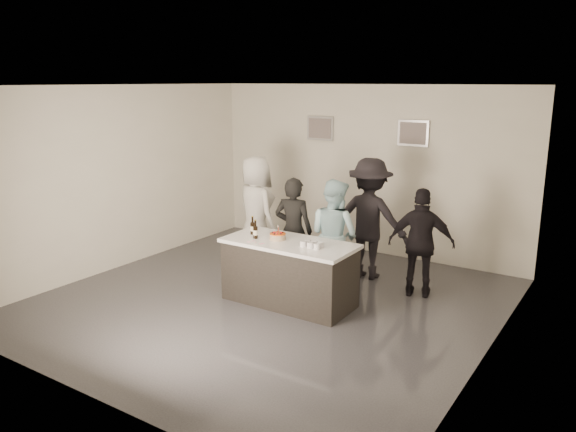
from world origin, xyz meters
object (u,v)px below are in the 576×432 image
object	(u,v)px
bar_counter	(289,272)
person_guest_back	(369,219)
person_guest_right	(421,243)
person_main_blue	(334,235)
person_guest_left	(256,211)
beer_bottle_a	(253,225)
cake	(278,237)
person_main_black	(293,231)
beer_bottle_b	(255,229)

from	to	relation	value
bar_counter	person_guest_back	xyz separation A→B (m)	(0.46, 1.60, 0.50)
bar_counter	person_guest_right	size ratio (longest dim) A/B	1.17
person_main_blue	person_guest_left	distance (m)	1.69
beer_bottle_a	person_main_blue	distance (m)	1.23
beer_bottle_a	cake	bearing A→B (deg)	-4.08
person_guest_left	person_guest_back	distance (m)	1.93
beer_bottle_a	person_guest_right	bearing A→B (deg)	30.66
person_main_blue	person_guest_left	world-z (taller)	person_guest_left
beer_bottle_a	person_main_black	world-z (taller)	person_main_black
bar_counter	beer_bottle_b	size ratio (longest dim) A/B	7.15
person_guest_left	person_main_black	bearing A→B (deg)	-179.45
person_main_black	person_guest_left	size ratio (longest dim) A/B	0.89
beer_bottle_b	person_main_blue	bearing A→B (deg)	53.39
cake	person_main_blue	world-z (taller)	person_main_blue
person_main_black	bar_counter	bearing A→B (deg)	106.47
person_main_black	person_guest_right	distance (m)	1.92
person_guest_right	person_guest_back	size ratio (longest dim) A/B	0.83
beer_bottle_b	person_guest_left	world-z (taller)	person_guest_left
person_main_black	cake	bearing A→B (deg)	94.08
beer_bottle_b	cake	bearing A→B (deg)	22.83
bar_counter	person_main_blue	distance (m)	0.97
beer_bottle_a	beer_bottle_b	distance (m)	0.23
beer_bottle_a	person_main_black	bearing A→B (deg)	71.39
bar_counter	cake	world-z (taller)	cake
bar_counter	person_guest_back	distance (m)	1.74
person_main_blue	person_guest_left	bearing A→B (deg)	2.82
person_main_black	person_main_blue	size ratio (longest dim) A/B	0.99
cake	bar_counter	bearing A→B (deg)	-0.02
bar_counter	person_guest_right	distance (m)	1.95
person_guest_right	bar_counter	bearing A→B (deg)	24.72
beer_bottle_a	person_guest_back	distance (m)	1.92
person_guest_right	person_guest_back	xyz separation A→B (m)	(-0.98, 0.33, 0.16)
beer_bottle_b	bar_counter	bearing A→B (deg)	14.30
person_main_blue	person_guest_back	bearing A→B (deg)	-92.57
person_main_black	person_guest_right	world-z (taller)	person_main_black
cake	beer_bottle_a	world-z (taller)	beer_bottle_a
beer_bottle_a	person_guest_left	xyz separation A→B (m)	(-0.77, 1.13, -0.10)
bar_counter	beer_bottle_a	xyz separation A→B (m)	(-0.65, 0.03, 0.58)
cake	person_main_black	distance (m)	0.79
person_main_blue	person_guest_right	bearing A→B (deg)	-147.19
cake	person_guest_left	xyz separation A→B (m)	(-1.23, 1.17, -0.01)
bar_counter	person_guest_right	xyz separation A→B (m)	(1.43, 1.27, 0.35)
person_main_blue	person_guest_back	size ratio (longest dim) A/B	0.88
bar_counter	person_guest_back	bearing A→B (deg)	74.09
person_main_black	person_guest_back	xyz separation A→B (m)	(0.87, 0.85, 0.13)
beer_bottle_a	person_guest_back	xyz separation A→B (m)	(1.11, 1.57, -0.08)
cake	person_main_black	bearing A→B (deg)	106.30
bar_counter	person_main_blue	world-z (taller)	person_main_blue
person_guest_right	cake	bearing A→B (deg)	21.20
person_main_blue	person_guest_back	world-z (taller)	person_guest_back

